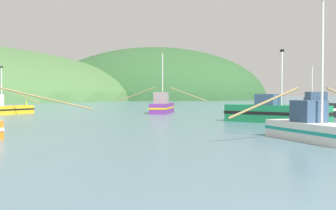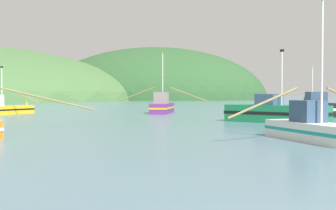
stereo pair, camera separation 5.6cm
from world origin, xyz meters
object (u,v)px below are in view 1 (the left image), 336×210
fishing_boat_purple (162,106)px  fishing_boat_yellow (2,109)px  fishing_boat_black (314,107)px  fishing_boat_white (312,128)px  fishing_boat_green (276,113)px

fishing_boat_purple → fishing_boat_yellow: fishing_boat_purple is taller
fishing_boat_black → fishing_boat_white: bearing=160.3°
fishing_boat_white → fishing_boat_black: size_ratio=1.26×
fishing_boat_white → fishing_boat_green: bearing=156.4°
fishing_boat_green → fishing_boat_white: bearing=-57.2°
fishing_boat_white → fishing_boat_green: 14.10m
fishing_boat_green → fishing_boat_black: fishing_boat_green is taller
fishing_boat_green → fishing_boat_black: (7.97, 10.37, 0.07)m
fishing_boat_yellow → fishing_boat_purple: bearing=-51.9°
fishing_boat_black → fishing_boat_purple: bearing=68.6°
fishing_boat_yellow → fishing_boat_white: bearing=-108.8°
fishing_boat_purple → fishing_boat_black: size_ratio=1.43×
fishing_boat_white → fishing_boat_yellow: fishing_boat_white is taller
fishing_boat_purple → fishing_boat_green: bearing=-142.2°
fishing_boat_green → fishing_boat_yellow: bearing=-166.7°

